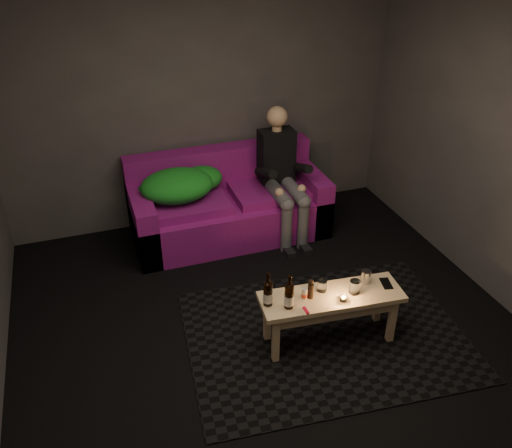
% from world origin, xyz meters
% --- Properties ---
extents(floor, '(4.50, 4.50, 0.00)m').
position_xyz_m(floor, '(0.00, 0.00, 0.00)').
color(floor, black).
rests_on(floor, ground).
extents(room, '(4.50, 4.50, 4.50)m').
position_xyz_m(room, '(0.00, 0.47, 1.64)').
color(room, silver).
rests_on(room, ground).
extents(rug, '(2.32, 1.78, 0.01)m').
position_xyz_m(rug, '(0.40, 0.03, 0.00)').
color(rug, black).
rests_on(rug, floor).
extents(sofa, '(1.94, 0.87, 0.83)m').
position_xyz_m(sofa, '(0.12, 1.82, 0.30)').
color(sofa, '#801170').
rests_on(sofa, floor).
extents(green_blanket, '(0.85, 0.58, 0.29)m').
position_xyz_m(green_blanket, '(-0.34, 1.81, 0.63)').
color(green_blanket, '#1B9623').
rests_on(green_blanket, sofa).
extents(person, '(0.35, 0.81, 1.29)m').
position_xyz_m(person, '(0.65, 1.66, 0.67)').
color(person, black).
rests_on(person, sofa).
extents(coffee_table, '(1.12, 0.45, 0.45)m').
position_xyz_m(coffee_table, '(0.40, -0.02, 0.37)').
color(coffee_table, '#D9B27F').
rests_on(coffee_table, rug).
extents(beer_bottle_a, '(0.07, 0.07, 0.28)m').
position_xyz_m(beer_bottle_a, '(-0.09, 0.04, 0.55)').
color(beer_bottle_a, black).
rests_on(beer_bottle_a, coffee_table).
extents(beer_bottle_b, '(0.07, 0.07, 0.28)m').
position_xyz_m(beer_bottle_b, '(0.04, -0.04, 0.55)').
color(beer_bottle_b, black).
rests_on(beer_bottle_b, coffee_table).
extents(salt_shaker, '(0.05, 0.05, 0.09)m').
position_xyz_m(salt_shaker, '(0.19, 0.01, 0.49)').
color(salt_shaker, silver).
rests_on(salt_shaker, coffee_table).
extents(pepper_mill, '(0.05, 0.05, 0.12)m').
position_xyz_m(pepper_mill, '(0.23, 0.01, 0.51)').
color(pepper_mill, black).
rests_on(pepper_mill, coffee_table).
extents(tumbler_back, '(0.10, 0.10, 0.09)m').
position_xyz_m(tumbler_back, '(0.35, 0.06, 0.49)').
color(tumbler_back, white).
rests_on(tumbler_back, coffee_table).
extents(tealight, '(0.06, 0.06, 0.04)m').
position_xyz_m(tealight, '(0.45, -0.11, 0.47)').
color(tealight, white).
rests_on(tealight, coffee_table).
extents(tumbler_front, '(0.09, 0.09, 0.11)m').
position_xyz_m(tumbler_front, '(0.57, -0.05, 0.50)').
color(tumbler_front, white).
rests_on(tumbler_front, coffee_table).
extents(steel_cup, '(0.09, 0.09, 0.10)m').
position_xyz_m(steel_cup, '(0.71, 0.04, 0.50)').
color(steel_cup, silver).
rests_on(steel_cup, coffee_table).
extents(smartphone, '(0.10, 0.16, 0.01)m').
position_xyz_m(smartphone, '(0.86, -0.03, 0.45)').
color(smartphone, black).
rests_on(smartphone, coffee_table).
extents(red_lighter, '(0.02, 0.08, 0.01)m').
position_xyz_m(red_lighter, '(0.14, -0.12, 0.45)').
color(red_lighter, red).
rests_on(red_lighter, coffee_table).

